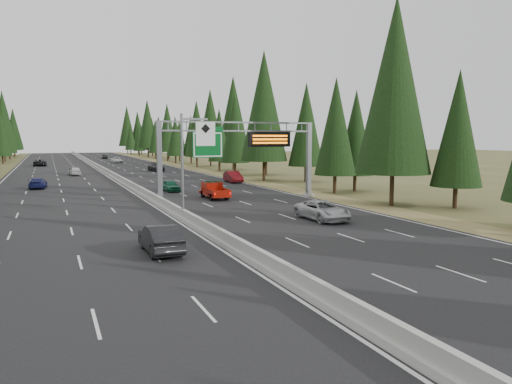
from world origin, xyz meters
The scene contains 18 objects.
ground centered at (0.00, 0.00, 0.00)m, with size 400.00×400.00×0.00m, color #4A4B23.
road centered at (0.00, 80.00, 0.04)m, with size 32.00×260.00×0.08m, color black.
shoulder_right centered at (17.80, 80.00, 0.03)m, with size 3.60×260.00×0.06m, color olive.
median_barrier centered at (0.00, 80.00, 0.41)m, with size 0.70×260.00×0.85m.
sign_gantry centered at (8.92, 34.88, 5.27)m, with size 16.75×0.98×7.80m.
hov_sign_pole centered at (0.58, 24.97, 4.72)m, with size 2.80×0.50×8.00m.
tree_row_right centered at (22.02, 68.33, 9.22)m, with size 12.04×243.77×18.95m.
silver_minivan centered at (9.80, 21.05, 0.81)m, with size 2.43×5.26×1.46m, color #B5B6BA.
red_pickup centered at (6.31, 37.27, 1.01)m, with size 1.85×5.17×1.68m.
car_ahead_green centered at (3.77, 45.58, 0.73)m, with size 1.54×3.84×1.31m, color #145A3C.
car_ahead_dkred centered at (14.50, 53.74, 0.87)m, with size 1.67×4.80×1.58m, color #5A0C10.
car_ahead_dkgrey centered at (9.32, 81.67, 0.88)m, with size 2.25×5.53×1.60m, color black.
car_ahead_white centered at (6.48, 116.52, 0.79)m, with size 2.35×5.10×1.42m, color white.
car_ahead_far centered at (6.27, 142.96, 0.75)m, with size 1.58×3.94×1.34m, color #232326.
car_onc_near centered at (-3.81, 15.00, 0.85)m, with size 1.63×4.68×1.54m, color black.
car_onc_blue centered at (-10.56, 55.18, 0.75)m, with size 1.87×4.60×1.33m, color #161B4E.
car_onc_white centered at (-5.27, 76.07, 0.80)m, with size 1.70×4.23×1.44m, color silver.
car_onc_far centered at (-10.95, 108.67, 0.88)m, with size 2.66×5.76×1.60m, color black.
Camera 1 is at (-9.25, -11.53, 6.29)m, focal length 35.00 mm.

